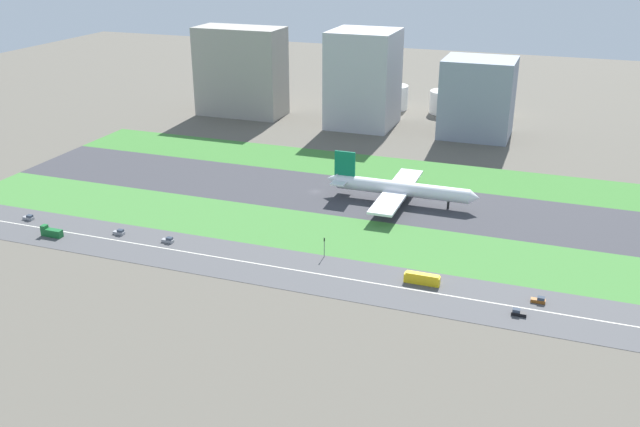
% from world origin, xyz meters
% --- Properties ---
extents(ground_plane, '(800.00, 800.00, 0.00)m').
position_xyz_m(ground_plane, '(0.00, 0.00, 0.00)').
color(ground_plane, '#5B564C').
extents(runway, '(280.00, 46.00, 0.10)m').
position_xyz_m(runway, '(0.00, 0.00, 0.05)').
color(runway, '#38383D').
rests_on(runway, ground_plane).
extents(grass_median_north, '(280.00, 36.00, 0.10)m').
position_xyz_m(grass_median_north, '(0.00, 41.00, 0.05)').
color(grass_median_north, '#3D7A33').
rests_on(grass_median_north, ground_plane).
extents(grass_median_south, '(280.00, 36.00, 0.10)m').
position_xyz_m(grass_median_south, '(0.00, -41.00, 0.05)').
color(grass_median_south, '#427F38').
rests_on(grass_median_south, ground_plane).
extents(highway, '(280.00, 28.00, 0.10)m').
position_xyz_m(highway, '(0.00, -73.00, 0.05)').
color(highway, '#4C4C4F').
rests_on(highway, ground_plane).
extents(highway_centerline, '(266.00, 0.50, 0.01)m').
position_xyz_m(highway_centerline, '(0.00, -73.00, 0.11)').
color(highway_centerline, silver).
rests_on(highway_centerline, highway).
extents(airliner, '(65.00, 56.00, 19.70)m').
position_xyz_m(airliner, '(36.62, 0.00, 6.23)').
color(airliner, white).
rests_on(airliner, runway).
extents(bus_0, '(11.60, 2.50, 3.50)m').
position_xyz_m(bus_0, '(61.77, -68.00, 1.82)').
color(bus_0, yellow).
rests_on(bus_0, highway).
extents(car_2, '(4.40, 1.80, 2.00)m').
position_xyz_m(car_2, '(-32.36, -68.00, 0.92)').
color(car_2, '#99999E').
rests_on(car_2, highway).
extents(truck_0, '(8.40, 2.50, 4.00)m').
position_xyz_m(truck_0, '(-76.19, -78.00, 1.67)').
color(truck_0, '#19662D').
rests_on(truck_0, highway).
extents(car_0, '(4.40, 1.80, 2.00)m').
position_xyz_m(car_0, '(-53.40, -68.00, 0.92)').
color(car_0, '#99999E').
rests_on(car_0, highway).
extents(car_3, '(4.40, 1.80, 2.00)m').
position_xyz_m(car_3, '(92.89, -78.00, 0.92)').
color(car_3, black).
rests_on(car_3, highway).
extents(car_1, '(4.40, 1.80, 2.00)m').
position_xyz_m(car_1, '(-95.44, -68.00, 0.92)').
color(car_1, '#99999E').
rests_on(car_1, highway).
extents(car_4, '(4.40, 1.80, 2.00)m').
position_xyz_m(car_4, '(98.15, -68.00, 0.92)').
color(car_4, brown).
rests_on(car_4, highway).
extents(traffic_light, '(0.36, 0.50, 7.20)m').
position_xyz_m(traffic_light, '(25.41, -60.01, 4.29)').
color(traffic_light, '#4C4C51').
rests_on(traffic_light, highway).
extents(terminal_building, '(52.28, 25.36, 52.56)m').
position_xyz_m(terminal_building, '(-90.00, 114.00, 26.28)').
color(terminal_building, '#9E998E').
rests_on(terminal_building, ground_plane).
extents(hangar_building, '(36.57, 36.92, 54.28)m').
position_xyz_m(hangar_building, '(-12.91, 114.00, 27.14)').
color(hangar_building, '#B2B2B7').
rests_on(hangar_building, ground_plane).
extents(office_tower, '(37.72, 32.73, 42.42)m').
position_xyz_m(office_tower, '(51.91, 114.00, 21.21)').
color(office_tower, gray).
rests_on(office_tower, ground_plane).
extents(fuel_tank_west, '(20.13, 20.13, 14.93)m').
position_xyz_m(fuel_tank_west, '(-7.04, 159.00, 7.46)').
color(fuel_tank_west, silver).
rests_on(fuel_tank_west, ground_plane).
extents(fuel_tank_centre, '(19.29, 19.29, 13.87)m').
position_xyz_m(fuel_tank_centre, '(27.05, 159.00, 6.94)').
color(fuel_tank_centre, silver).
rests_on(fuel_tank_centre, ground_plane).
extents(fuel_tank_east, '(20.44, 20.44, 16.73)m').
position_xyz_m(fuel_tank_east, '(58.45, 159.00, 8.36)').
color(fuel_tank_east, silver).
rests_on(fuel_tank_east, ground_plane).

